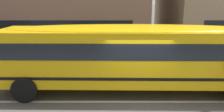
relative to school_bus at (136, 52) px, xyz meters
name	(u,v)px	position (x,y,z in m)	size (l,w,h in m)	color
ground_plane	(137,102)	(-0.06, -1.20, -1.74)	(400.00, 400.00, 0.00)	#54514F
sidewalk_far	(125,57)	(-0.06, 6.17, -1.73)	(120.00, 3.00, 0.01)	gray
lane_centreline	(137,102)	(-0.06, -1.20, -1.74)	(110.00, 0.16, 0.01)	silver
school_bus	(136,52)	(0.00, 0.00, 0.00)	(13.13, 3.23, 2.93)	yellow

